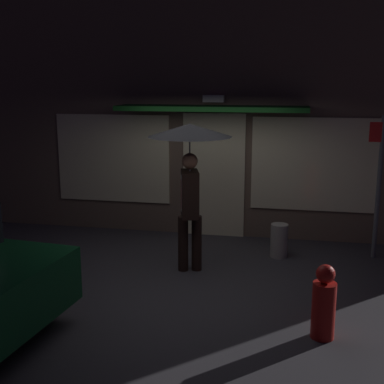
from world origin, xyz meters
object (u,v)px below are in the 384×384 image
(street_sign_post, at_px, (379,179))
(sidewalk_bollard, at_px, (279,241))
(person_with_umbrella, at_px, (190,155))
(fire_hydrant, at_px, (324,304))

(street_sign_post, distance_m, sidewalk_bollard, 1.81)
(street_sign_post, height_order, sidewalk_bollard, street_sign_post)
(person_with_umbrella, distance_m, sidewalk_bollard, 2.11)
(person_with_umbrella, distance_m, street_sign_post, 3.01)
(person_with_umbrella, xyz_separation_m, sidewalk_bollard, (1.27, 0.85, -1.45))
(sidewalk_bollard, height_order, fire_hydrant, fire_hydrant)
(person_with_umbrella, distance_m, fire_hydrant, 2.84)
(person_with_umbrella, relative_size, fire_hydrant, 2.57)
(street_sign_post, bearing_deg, person_with_umbrella, -157.86)
(fire_hydrant, bearing_deg, person_with_umbrella, 136.97)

